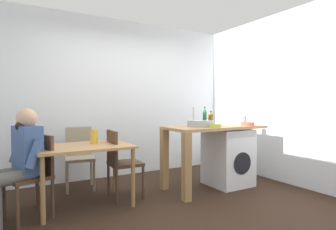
# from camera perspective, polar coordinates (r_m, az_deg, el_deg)

# --- Properties ---
(ground_plane) EXTENTS (5.46, 5.46, 0.00)m
(ground_plane) POSITION_cam_1_polar(r_m,az_deg,el_deg) (3.56, 0.09, -18.21)
(ground_plane) COLOR black
(wall_back) EXTENTS (4.60, 0.10, 2.70)m
(wall_back) POSITION_cam_1_polar(r_m,az_deg,el_deg) (4.93, -10.21, 3.43)
(wall_back) COLOR silver
(wall_back) RESTS_ON ground_plane
(wall_counter_side) EXTENTS (0.10, 3.80, 2.70)m
(wall_counter_side) POSITION_cam_1_polar(r_m,az_deg,el_deg) (4.79, 22.96, 3.33)
(wall_counter_side) COLOR silver
(wall_counter_side) RESTS_ON ground_plane
(dining_table) EXTENTS (1.10, 0.76, 0.74)m
(dining_table) POSITION_cam_1_polar(r_m,az_deg,el_deg) (3.55, -16.84, -7.57)
(dining_table) COLOR tan
(dining_table) RESTS_ON ground_plane
(chair_person_seat) EXTENTS (0.51, 0.51, 0.90)m
(chair_person_seat) POSITION_cam_1_polar(r_m,az_deg,el_deg) (3.42, -25.66, -10.37)
(chair_person_seat) COLOR #4C3323
(chair_person_seat) RESTS_ON ground_plane
(chair_opposite) EXTENTS (0.41, 0.41, 0.90)m
(chair_opposite) POSITION_cam_1_polar(r_m,az_deg,el_deg) (3.76, -9.85, -9.06)
(chair_opposite) COLOR #4C3323
(chair_opposite) RESTS_ON ground_plane
(chair_spare_by_wall) EXTENTS (0.46, 0.46, 0.90)m
(chair_spare_by_wall) POSITION_cam_1_polar(r_m,az_deg,el_deg) (4.35, -17.74, -7.62)
(chair_spare_by_wall) COLOR gray
(chair_spare_by_wall) RESTS_ON ground_plane
(seated_person) EXTENTS (0.57, 0.54, 1.20)m
(seated_person) POSITION_cam_1_polar(r_m,az_deg,el_deg) (3.33, -28.26, -7.89)
(seated_person) COLOR #595651
(seated_person) RESTS_ON ground_plane
(kitchen_counter) EXTENTS (1.50, 0.68, 0.92)m
(kitchen_counter) POSITION_cam_1_polar(r_m,az_deg,el_deg) (4.07, 7.29, -4.58)
(kitchen_counter) COLOR tan
(kitchen_counter) RESTS_ON ground_plane
(washing_machine) EXTENTS (0.60, 0.61, 0.86)m
(washing_machine) POSITION_cam_1_polar(r_m,az_deg,el_deg) (4.42, 12.23, -8.43)
(washing_machine) COLOR silver
(washing_machine) RESTS_ON ground_plane
(sink_basin) EXTENTS (0.38, 0.38, 0.09)m
(sink_basin) POSITION_cam_1_polar(r_m,az_deg,el_deg) (4.02, 6.72, -1.75)
(sink_basin) COLOR #9EA0A5
(sink_basin) RESTS_ON kitchen_counter
(tap) EXTENTS (0.02, 0.02, 0.28)m
(tap) POSITION_cam_1_polar(r_m,az_deg,el_deg) (4.16, 5.24, -0.30)
(tap) COLOR #B2B2B7
(tap) RESTS_ON kitchen_counter
(bottle_tall_green) EXTENTS (0.06, 0.06, 0.29)m
(bottle_tall_green) POSITION_cam_1_polar(r_m,az_deg,el_deg) (4.25, 7.55, -0.41)
(bottle_tall_green) COLOR #19592D
(bottle_tall_green) RESTS_ON kitchen_counter
(bottle_squat_brown) EXTENTS (0.08, 0.08, 0.22)m
(bottle_squat_brown) POSITION_cam_1_polar(r_m,az_deg,el_deg) (4.37, 8.77, -0.72)
(bottle_squat_brown) COLOR brown
(bottle_squat_brown) RESTS_ON kitchen_counter
(mixing_bowl) EXTENTS (0.18, 0.18, 0.05)m
(mixing_bowl) POSITION_cam_1_polar(r_m,az_deg,el_deg) (3.92, 9.48, -2.12)
(mixing_bowl) COLOR #A8C63D
(mixing_bowl) RESTS_ON kitchen_counter
(utensil_crock) EXTENTS (0.11, 0.11, 0.30)m
(utensil_crock) POSITION_cam_1_polar(r_m,az_deg,el_deg) (4.64, 15.20, -0.98)
(utensil_crock) COLOR gray
(utensil_crock) RESTS_ON kitchen_counter
(colander) EXTENTS (0.20, 0.20, 0.06)m
(colander) POSITION_cam_1_polar(r_m,az_deg,el_deg) (4.33, 16.06, -1.73)
(colander) COLOR #D84C38
(colander) RESTS_ON kitchen_counter
(vase) EXTENTS (0.09, 0.09, 0.19)m
(vase) POSITION_cam_1_polar(r_m,az_deg,el_deg) (3.66, -14.94, -4.27)
(vase) COLOR gold
(vase) RESTS_ON dining_table
(scissors) EXTENTS (0.15, 0.06, 0.01)m
(scissors) POSITION_cam_1_polar(r_m,az_deg,el_deg) (4.08, 9.95, -2.29)
(scissors) COLOR #B2B2B7
(scissors) RESTS_ON kitchen_counter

